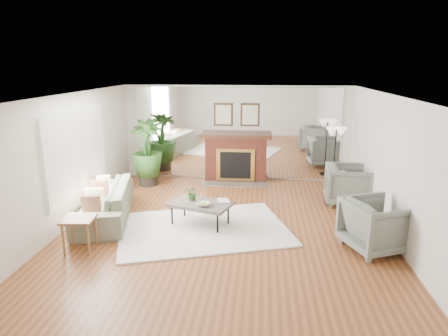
# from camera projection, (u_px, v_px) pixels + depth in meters

# --- Properties ---
(ground) EXTENTS (7.00, 7.00, 0.00)m
(ground) POSITION_uv_depth(u_px,v_px,m) (224.00, 229.00, 7.55)
(ground) COLOR brown
(ground) RESTS_ON ground
(wall_left) EXTENTS (0.02, 7.00, 2.50)m
(wall_left) POSITION_uv_depth(u_px,v_px,m) (67.00, 162.00, 7.51)
(wall_left) COLOR silver
(wall_left) RESTS_ON ground
(wall_right) EXTENTS (0.02, 7.00, 2.50)m
(wall_right) POSITION_uv_depth(u_px,v_px,m) (395.00, 169.00, 6.96)
(wall_right) COLOR silver
(wall_right) RESTS_ON ground
(wall_back) EXTENTS (6.00, 0.02, 2.50)m
(wall_back) POSITION_uv_depth(u_px,v_px,m) (237.00, 133.00, 10.60)
(wall_back) COLOR silver
(wall_back) RESTS_ON ground
(mirror_panel) EXTENTS (5.40, 0.04, 2.40)m
(mirror_panel) POSITION_uv_depth(u_px,v_px,m) (237.00, 133.00, 10.58)
(mirror_panel) COLOR silver
(mirror_panel) RESTS_ON wall_back
(window_panel) EXTENTS (0.04, 2.40, 1.50)m
(window_panel) POSITION_uv_depth(u_px,v_px,m) (77.00, 152.00, 7.87)
(window_panel) COLOR #B2E09E
(window_panel) RESTS_ON wall_left
(fireplace) EXTENTS (1.85, 0.83, 2.05)m
(fireplace) POSITION_uv_depth(u_px,v_px,m) (236.00, 157.00, 10.53)
(fireplace) COLOR maroon
(fireplace) RESTS_ON ground
(area_rug) EXTENTS (3.62, 3.04, 0.03)m
(area_rug) POSITION_uv_depth(u_px,v_px,m) (203.00, 229.00, 7.53)
(area_rug) COLOR white
(area_rug) RESTS_ON ground
(coffee_table) EXTENTS (1.32, 1.02, 0.46)m
(coffee_table) POSITION_uv_depth(u_px,v_px,m) (200.00, 205.00, 7.62)
(coffee_table) COLOR #62584D
(coffee_table) RESTS_ON ground
(sofa) EXTENTS (1.44, 2.53, 0.70)m
(sofa) POSITION_uv_depth(u_px,v_px,m) (104.00, 202.00, 8.00)
(sofa) COLOR gray
(sofa) RESTS_ON ground
(armchair_back) EXTENTS (1.02, 1.00, 0.87)m
(armchair_back) POSITION_uv_depth(u_px,v_px,m) (348.00, 185.00, 8.85)
(armchair_back) COLOR gray
(armchair_back) RESTS_ON ground
(armchair_front) EXTENTS (1.25, 1.23, 0.88)m
(armchair_front) POSITION_uv_depth(u_px,v_px,m) (376.00, 225.00, 6.63)
(armchair_front) COLOR gray
(armchair_front) RESTS_ON ground
(side_table) EXTENTS (0.56, 0.56, 0.58)m
(side_table) POSITION_uv_depth(u_px,v_px,m) (79.00, 223.00, 6.59)
(side_table) COLOR olive
(side_table) RESTS_ON ground
(potted_ficus) EXTENTS (0.83, 0.83, 1.70)m
(potted_ficus) POSITION_uv_depth(u_px,v_px,m) (147.00, 150.00, 10.12)
(potted_ficus) COLOR black
(potted_ficus) RESTS_ON ground
(floor_lamp) EXTENTS (0.51, 0.28, 1.56)m
(floor_lamp) POSITION_uv_depth(u_px,v_px,m) (336.00, 137.00, 9.66)
(floor_lamp) COLOR black
(floor_lamp) RESTS_ON ground
(tabletop_plant) EXTENTS (0.27, 0.23, 0.29)m
(tabletop_plant) POSITION_uv_depth(u_px,v_px,m) (193.00, 193.00, 7.73)
(tabletop_plant) COLOR #366926
(tabletop_plant) RESTS_ON coffee_table
(fruit_bowl) EXTENTS (0.29, 0.29, 0.07)m
(fruit_bowl) POSITION_uv_depth(u_px,v_px,m) (203.00, 204.00, 7.43)
(fruit_bowl) COLOR olive
(fruit_bowl) RESTS_ON coffee_table
(book) EXTENTS (0.27, 0.33, 0.02)m
(book) POSITION_uv_depth(u_px,v_px,m) (218.00, 201.00, 7.67)
(book) COLOR olive
(book) RESTS_ON coffee_table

